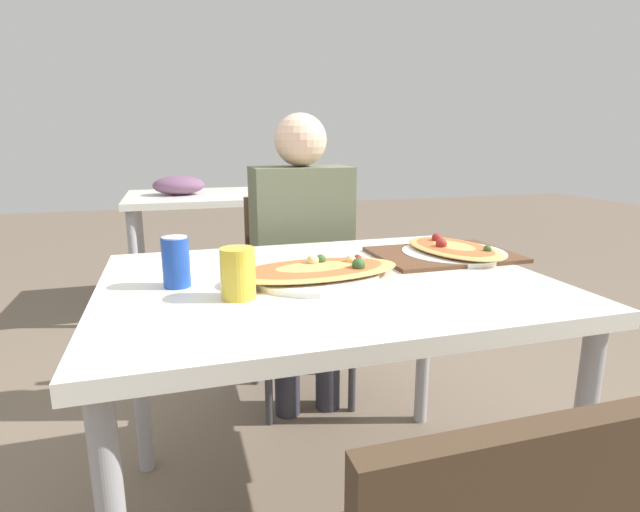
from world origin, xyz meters
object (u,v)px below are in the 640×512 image
object	(u,v)px
soda_can	(176,262)
pizza_second	(454,250)
dining_table	(325,305)
chair_far_seated	(296,285)
person_seated	(302,242)
drink_glass	(238,273)
pizza_main	(315,272)

from	to	relation	value
soda_can	pizza_second	world-z (taller)	soda_can
dining_table	chair_far_seated	size ratio (longest dim) A/B	1.34
person_seated	drink_glass	size ratio (longest dim) A/B	10.07
chair_far_seated	person_seated	size ratio (longest dim) A/B	0.72
drink_glass	person_seated	bearing A→B (deg)	65.37
pizza_main	soda_can	distance (m)	0.35
soda_can	drink_glass	world-z (taller)	soda_can
person_seated	soda_can	distance (m)	0.79
soda_can	pizza_main	bearing A→B (deg)	-5.38
person_seated	pizza_second	bearing A→B (deg)	123.48
person_seated	pizza_second	size ratio (longest dim) A/B	3.01
pizza_main	pizza_second	bearing A→B (deg)	14.80
chair_far_seated	dining_table	bearing A→B (deg)	82.07
person_seated	pizza_main	distance (m)	0.67
chair_far_seated	person_seated	distance (m)	0.23
person_seated	pizza_second	xyz separation A→B (m)	(0.35, -0.53, 0.06)
chair_far_seated	drink_glass	xyz separation A→B (m)	(-0.35, -0.87, 0.31)
person_seated	chair_far_seated	bearing A→B (deg)	-90.00
chair_far_seated	drink_glass	distance (m)	0.98
pizza_main	drink_glass	distance (m)	0.24
drink_glass	chair_far_seated	bearing A→B (deg)	68.19
pizza_main	person_seated	bearing A→B (deg)	78.37
dining_table	pizza_main	world-z (taller)	pizza_main
person_seated	drink_glass	bearing A→B (deg)	65.37
dining_table	pizza_second	distance (m)	0.48
pizza_main	soda_can	bearing A→B (deg)	174.62
dining_table	person_seated	size ratio (longest dim) A/B	0.96
chair_far_seated	pizza_main	size ratio (longest dim) A/B	1.78
dining_table	chair_far_seated	bearing A→B (deg)	82.07
person_seated	drink_glass	distance (m)	0.84
chair_far_seated	pizza_second	size ratio (longest dim) A/B	2.16
person_seated	soda_can	size ratio (longest dim) A/B	9.42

